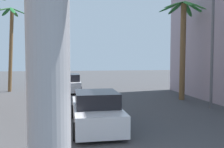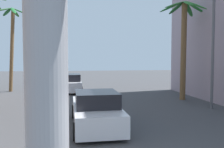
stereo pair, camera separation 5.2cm
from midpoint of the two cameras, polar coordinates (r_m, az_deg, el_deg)
ground_plane at (r=15.04m, az=-3.14°, el=-7.68°), size 90.90×90.90×0.00m
street_lamp at (r=15.39m, az=20.73°, el=8.43°), size 2.85×0.28×7.02m
car_lead at (r=10.79m, az=-3.57°, el=-8.36°), size 2.02×4.90×1.56m
car_far at (r=22.39m, az=-9.40°, el=-2.11°), size 1.99×4.72×1.56m
palm_tree_far_left at (r=23.85m, az=-21.86°, el=7.56°), size 2.55×2.65×7.44m
palm_tree_mid_right at (r=18.45m, az=16.14°, el=8.21°), size 3.39×3.44×7.00m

